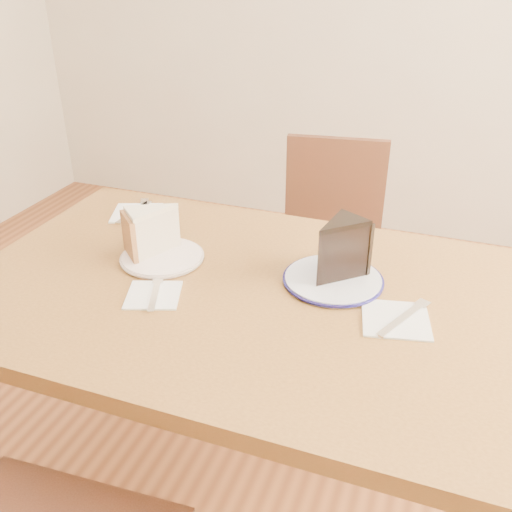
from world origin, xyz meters
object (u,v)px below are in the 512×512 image
(table, at_px, (234,322))
(chocolate_cake, at_px, (336,253))
(plate_cream, at_px, (162,257))
(plate_navy, at_px, (333,280))
(chair_far, at_px, (328,251))
(carrot_cake, at_px, (156,231))

(table, xyz_separation_m, chocolate_cake, (0.21, 0.09, 0.17))
(chocolate_cake, bearing_deg, plate_cream, 33.60)
(table, xyz_separation_m, plate_navy, (0.20, 0.09, 0.10))
(table, bearing_deg, plate_navy, 23.80)
(plate_cream, relative_size, chocolate_cake, 1.56)
(table, xyz_separation_m, chair_far, (0.05, 0.75, -0.19))
(table, distance_m, plate_navy, 0.25)
(chair_far, xyz_separation_m, chocolate_cake, (0.16, -0.66, 0.36))
(plate_cream, distance_m, carrot_cake, 0.06)
(plate_cream, relative_size, carrot_cake, 1.59)
(carrot_cake, distance_m, chocolate_cake, 0.43)
(table, height_order, chair_far, chair_far)
(carrot_cake, bearing_deg, chair_far, 111.59)
(chair_far, height_order, carrot_cake, carrot_cake)
(plate_navy, height_order, chocolate_cake, chocolate_cake)
(chair_far, bearing_deg, chocolate_cake, 95.15)
(carrot_cake, height_order, chocolate_cake, chocolate_cake)
(table, bearing_deg, chocolate_cake, 24.08)
(table, distance_m, plate_cream, 0.23)
(chair_far, relative_size, chocolate_cake, 6.85)
(plate_navy, distance_m, carrot_cake, 0.43)
(table, relative_size, plate_cream, 6.29)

